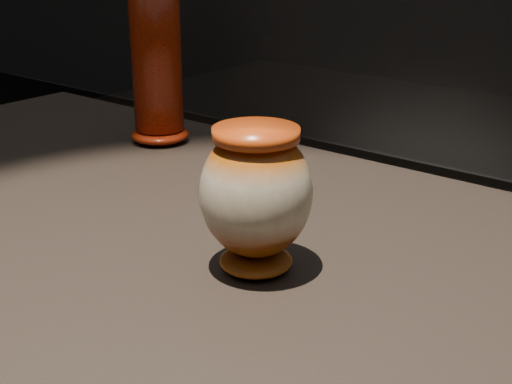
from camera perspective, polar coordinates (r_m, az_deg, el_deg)
main_vase at (r=0.84m, az=0.00°, el=-0.21°), size 0.16×0.16×0.18m
tall_vase at (r=1.36m, az=-8.00°, el=10.93°), size 0.12×0.12×0.35m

